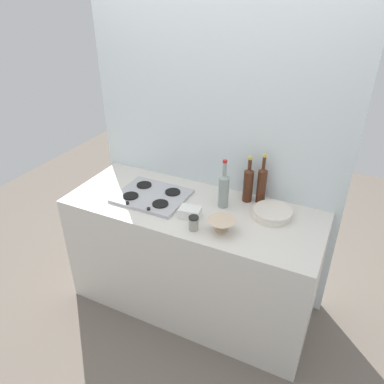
% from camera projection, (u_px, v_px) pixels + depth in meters
% --- Properties ---
extents(ground_plane, '(6.00, 6.00, 0.00)m').
position_uv_depth(ground_plane, '(192.00, 301.00, 3.02)').
color(ground_plane, '#6B6056').
rests_on(ground_plane, ground).
extents(counter_block, '(1.80, 0.70, 0.90)m').
position_uv_depth(counter_block, '(192.00, 258.00, 2.79)').
color(counter_block, silver).
rests_on(counter_block, ground).
extents(backsplash_panel, '(1.90, 0.06, 2.56)m').
position_uv_depth(backsplash_panel, '(215.00, 137.00, 2.67)').
color(backsplash_panel, silver).
rests_on(backsplash_panel, ground).
extents(stovetop_hob, '(0.49, 0.40, 0.04)m').
position_uv_depth(stovetop_hob, '(152.00, 196.00, 2.67)').
color(stovetop_hob, '#B2B2B7').
rests_on(stovetop_hob, counter_block).
extents(plate_stack, '(0.26, 0.26, 0.05)m').
position_uv_depth(plate_stack, '(272.00, 213.00, 2.45)').
color(plate_stack, silver).
rests_on(plate_stack, counter_block).
extents(wine_bottle_leftmost, '(0.07, 0.07, 0.34)m').
position_uv_depth(wine_bottle_leftmost, '(248.00, 184.00, 2.58)').
color(wine_bottle_leftmost, '#472314').
rests_on(wine_bottle_leftmost, counter_block).
extents(wine_bottle_mid_left, '(0.07, 0.07, 0.35)m').
position_uv_depth(wine_bottle_mid_left, '(224.00, 189.00, 2.51)').
color(wine_bottle_mid_left, gray).
rests_on(wine_bottle_mid_left, counter_block).
extents(wine_bottle_mid_right, '(0.06, 0.06, 0.36)m').
position_uv_depth(wine_bottle_mid_right, '(262.00, 184.00, 2.56)').
color(wine_bottle_mid_right, '#472314').
rests_on(wine_bottle_mid_right, counter_block).
extents(mixing_bowl, '(0.18, 0.18, 0.09)m').
position_uv_depth(mixing_bowl, '(222.00, 225.00, 2.30)').
color(mixing_bowl, beige).
rests_on(mixing_bowl, counter_block).
extents(butter_dish, '(0.15, 0.12, 0.07)m').
position_uv_depth(butter_dish, '(190.00, 212.00, 2.45)').
color(butter_dish, white).
rests_on(butter_dish, counter_block).
extents(condiment_jar_front, '(0.06, 0.06, 0.09)m').
position_uv_depth(condiment_jar_front, '(194.00, 223.00, 2.32)').
color(condiment_jar_front, '#9E998C').
rests_on(condiment_jar_front, counter_block).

